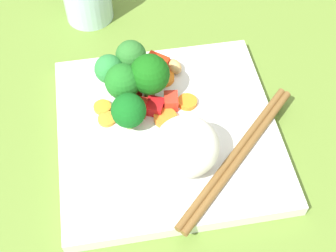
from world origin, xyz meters
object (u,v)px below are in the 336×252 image
(square_plate, at_px, (168,131))
(broccoli_floret_0, at_px, (150,75))
(rice_mound, at_px, (186,146))
(chopstick_pair, at_px, (238,155))
(carrot_slice_2, at_px, (167,118))

(square_plate, relative_size, broccoli_floret_0, 3.89)
(rice_mound, distance_m, chopstick_pair, 0.07)
(rice_mound, distance_m, broccoli_floret_0, 0.11)
(square_plate, height_order, rice_mound, rice_mound)
(rice_mound, bearing_deg, broccoli_floret_0, 10.39)
(square_plate, distance_m, broccoli_floret_0, 0.08)
(chopstick_pair, bearing_deg, rice_mound, 132.49)
(carrot_slice_2, bearing_deg, rice_mound, -173.44)
(square_plate, height_order, chopstick_pair, chopstick_pair)
(broccoli_floret_0, relative_size, carrot_slice_2, 2.37)
(rice_mound, distance_m, carrot_slice_2, 0.07)
(square_plate, bearing_deg, carrot_slice_2, -6.71)
(rice_mound, xyz_separation_m, chopstick_pair, (-0.01, -0.06, -0.03))
(rice_mound, bearing_deg, chopstick_pair, -96.29)
(chopstick_pair, bearing_deg, broccoli_floret_0, 84.50)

